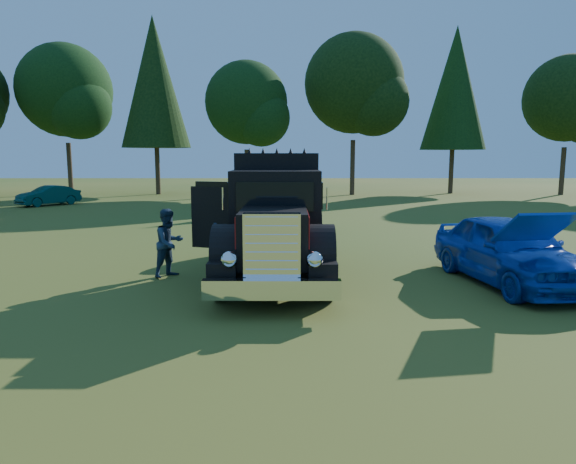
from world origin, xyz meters
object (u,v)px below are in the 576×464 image
at_px(spectator_near, 220,242).
at_px(spectator_far, 169,243).
at_px(hotrod_coupe, 509,250).
at_px(distant_teal_car, 49,196).
at_px(diamond_t_truck, 276,225).

xyz_separation_m(spectator_near, spectator_far, (-1.21, -0.17, 0.00)).
distance_m(hotrod_coupe, distant_teal_car, 27.30).
distance_m(spectator_far, distant_teal_car, 21.70).
bearing_deg(distant_teal_car, spectator_far, -21.21).
xyz_separation_m(hotrod_coupe, spectator_far, (-7.99, 0.70, 0.04)).
height_order(spectator_near, distant_teal_car, spectator_near).
bearing_deg(spectator_far, diamond_t_truck, -52.83).
relative_size(hotrod_coupe, spectator_far, 2.92).
relative_size(spectator_near, distant_teal_car, 0.47).
height_order(hotrod_coupe, spectator_near, hotrod_coupe).
height_order(hotrod_coupe, distant_teal_car, hotrod_coupe).
bearing_deg(spectator_far, distant_teal_car, 69.12).
bearing_deg(distant_teal_car, spectator_near, -18.34).
xyz_separation_m(diamond_t_truck, spectator_near, (-1.39, 0.16, -0.44)).
bearing_deg(distant_teal_car, diamond_t_truck, -15.75).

